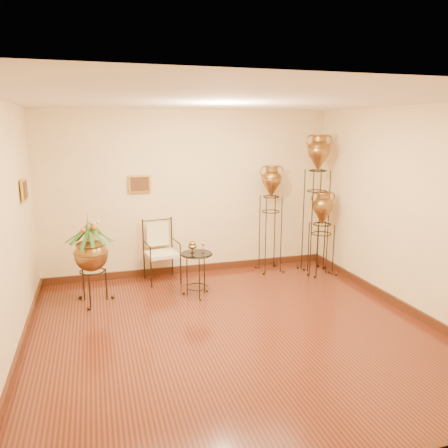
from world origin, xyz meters
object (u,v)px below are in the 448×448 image
object	(u,v)px
amphora_mid	(271,218)
amphora_tall	(316,203)
armchair	(162,251)
planter_urn	(91,251)
side_table	(197,273)

from	to	relation	value
amphora_mid	amphora_tall	bearing A→B (deg)	-19.13
amphora_mid	armchair	distance (m)	1.98
amphora_tall	amphora_mid	world-z (taller)	amphora_tall
amphora_mid	planter_urn	size ratio (longest dim) A/B	1.36
armchair	side_table	world-z (taller)	armchair
amphora_tall	side_table	size ratio (longest dim) A/B	2.85
planter_urn	side_table	distance (m)	1.58
planter_urn	armchair	bearing A→B (deg)	29.92
planter_urn	amphora_tall	bearing A→B (deg)	5.75
amphora_tall	armchair	xyz separation A→B (m)	(-2.67, 0.26, -0.73)
amphora_tall	armchair	distance (m)	2.77
amphora_tall	side_table	world-z (taller)	amphora_tall
amphora_tall	amphora_mid	distance (m)	0.83
amphora_mid	side_table	bearing A→B (deg)	-152.12
amphora_tall	planter_urn	bearing A→B (deg)	-174.25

